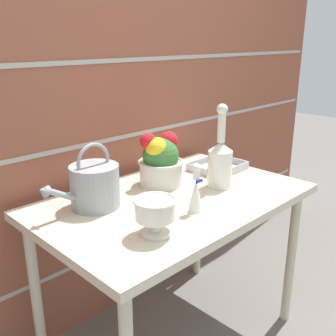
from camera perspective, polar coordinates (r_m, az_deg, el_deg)
The scene contains 8 objects.
brick_wall at distance 1.89m, azimuth -8.92°, elevation 9.71°, with size 3.60×0.08×2.20m.
patio_table at distance 1.69m, azimuth 0.87°, elevation -6.56°, with size 1.15×0.72×0.74m.
watering_can at distance 1.56m, azimuth -10.69°, elevation -2.48°, with size 0.34×0.19×0.26m.
crystal_pedestal_bowl at distance 1.32m, azimuth -1.90°, elevation -6.31°, with size 0.15×0.15×0.13m.
flower_planter at distance 1.76m, azimuth -1.13°, elevation 1.05°, with size 0.21×0.21×0.25m.
glass_decanter at distance 1.75m, azimuth 7.56°, elevation 1.10°, with size 0.11×0.11×0.37m.
figurine_vase at distance 1.50m, azimuth 4.07°, elevation -3.51°, with size 0.06×0.06×0.19m.
wire_tray at distance 2.01m, azimuth 7.20°, elevation 0.03°, with size 0.25×0.21×0.04m.
Camera 1 is at (-1.10, -1.07, 1.38)m, focal length 42.00 mm.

